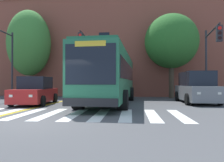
# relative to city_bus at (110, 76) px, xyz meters

# --- Properties ---
(ground_plane) EXTENTS (120.00, 120.00, 0.00)m
(ground_plane) POSITION_rel_city_bus_xyz_m (-1.88, -7.54, -1.92)
(ground_plane) COLOR #4C4C4F
(crosswalk) EXTENTS (12.25, 4.37, 0.01)m
(crosswalk) POSITION_rel_city_bus_xyz_m (-2.07, -5.38, -1.91)
(crosswalk) COLOR white
(crosswalk) RESTS_ON ground
(lane_line_yellow_inner) EXTENTS (0.12, 36.00, 0.01)m
(lane_line_yellow_inner) POSITION_rel_city_bus_xyz_m (-4.05, 8.62, -1.91)
(lane_line_yellow_inner) COLOR gold
(lane_line_yellow_inner) RESTS_ON ground
(lane_line_yellow_outer) EXTENTS (0.12, 36.00, 0.01)m
(lane_line_yellow_outer) POSITION_rel_city_bus_xyz_m (-3.89, 8.62, -1.91)
(lane_line_yellow_outer) COLOR gold
(lane_line_yellow_outer) RESTS_ON ground
(city_bus) EXTENTS (3.06, 11.75, 3.52)m
(city_bus) POSITION_rel_city_bus_xyz_m (0.00, 0.00, 0.00)
(city_bus) COLOR #28704C
(city_bus) RESTS_ON ground
(car_red_near_lane) EXTENTS (2.53, 4.68, 1.84)m
(car_red_near_lane) POSITION_rel_city_bus_xyz_m (-4.94, -1.12, -1.09)
(car_red_near_lane) COLOR #AD1E1E
(car_red_near_lane) RESTS_ON ground
(car_grey_far_lane) EXTENTS (2.38, 5.23, 2.22)m
(car_grey_far_lane) POSITION_rel_city_bus_xyz_m (6.00, 1.15, -0.87)
(car_grey_far_lane) COLOR slate
(car_grey_far_lane) RESTS_ON ground
(traffic_light_near_corner) EXTENTS (0.64, 4.24, 5.59)m
(traffic_light_near_corner) POSITION_rel_city_bus_xyz_m (7.07, 1.35, 1.83)
(traffic_light_near_corner) COLOR #28282D
(traffic_light_near_corner) RESTS_ON ground
(traffic_light_far_corner) EXTENTS (0.62, 3.99, 5.89)m
(traffic_light_far_corner) POSITION_rel_city_bus_xyz_m (-9.01, 1.42, 2.13)
(traffic_light_far_corner) COLOR #28282D
(traffic_light_far_corner) RESTS_ON ground
(traffic_light_overhead) EXTENTS (0.49, 3.93, 5.73)m
(traffic_light_overhead) POSITION_rel_city_bus_xyz_m (-2.47, 2.85, 1.94)
(traffic_light_overhead) COLOR #28282D
(traffic_light_overhead) RESTS_ON ground
(street_tree_curbside_large) EXTENTS (5.98, 5.82, 7.97)m
(street_tree_curbside_large) POSITION_rel_city_bus_xyz_m (4.99, 6.24, 3.45)
(street_tree_curbside_large) COLOR #4C3D2D
(street_tree_curbside_large) RESTS_ON ground
(street_tree_curbside_small) EXTENTS (5.73, 5.76, 8.89)m
(street_tree_curbside_small) POSITION_rel_city_bus_xyz_m (-9.27, 6.15, 3.57)
(street_tree_curbside_small) COLOR brown
(street_tree_curbside_small) RESTS_ON ground
(building_facade) EXTENTS (41.78, 7.93, 11.41)m
(building_facade) POSITION_rel_city_bus_xyz_m (-1.69, 11.56, 3.79)
(building_facade) COLOR brown
(building_facade) RESTS_ON ground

